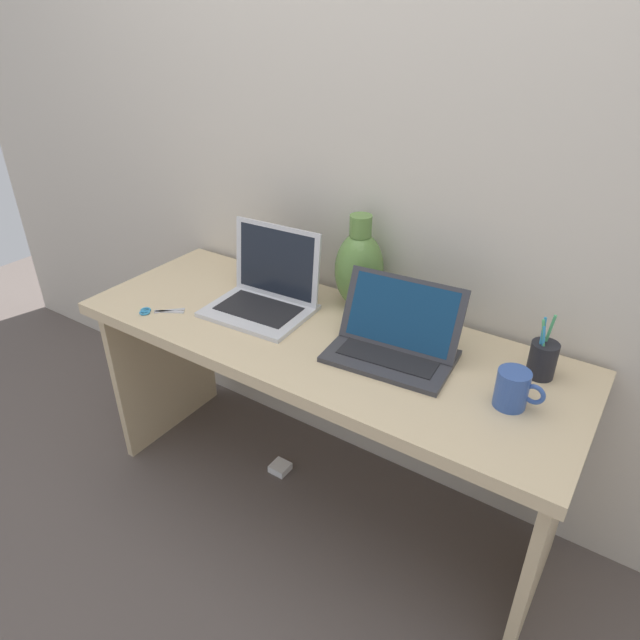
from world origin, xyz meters
name	(u,v)px	position (x,y,z in m)	size (l,w,h in m)	color
ground_plane	(320,497)	(0.00, 0.00, 0.00)	(6.00, 6.00, 0.00)	#564C47
back_wall	(379,154)	(0.00, 0.33, 1.20)	(4.40, 0.04, 2.40)	beige
desk	(320,372)	(0.00, 0.00, 0.57)	(1.61, 0.58, 0.71)	#D1B78C
laptop_left	(267,288)	(-0.25, 0.05, 0.78)	(0.34, 0.28, 0.27)	silver
laptop_right	(395,337)	(0.24, 0.03, 0.77)	(0.38, 0.27, 0.21)	#333338
green_vase	(359,268)	(0.00, 0.23, 0.85)	(0.16, 0.16, 0.32)	#5B843D
coffee_mug	(513,389)	(0.60, -0.02, 0.76)	(0.12, 0.08, 0.10)	#335199
pen_cup	(543,359)	(0.63, 0.15, 0.77)	(0.07, 0.07, 0.18)	black
scissors	(154,311)	(-0.54, -0.19, 0.72)	(0.13, 0.11, 0.01)	#B7B7BC
power_brick	(280,468)	(-0.21, 0.03, 0.01)	(0.07, 0.07, 0.03)	white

